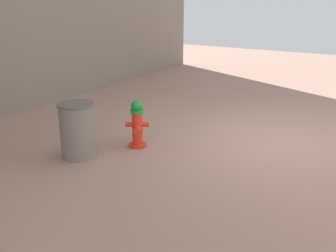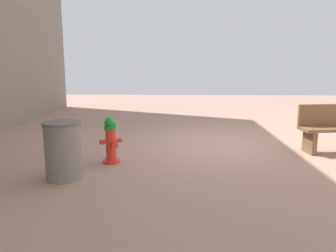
% 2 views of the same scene
% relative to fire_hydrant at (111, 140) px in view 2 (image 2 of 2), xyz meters
% --- Properties ---
extents(ground_plane, '(23.40, 23.40, 0.00)m').
position_rel_fire_hydrant_xyz_m(ground_plane, '(-2.07, -1.46, -0.41)').
color(ground_plane, '#9E7A6B').
extents(fire_hydrant, '(0.38, 0.37, 0.83)m').
position_rel_fire_hydrant_xyz_m(fire_hydrant, '(0.00, 0.00, 0.00)').
color(fire_hydrant, red).
rests_on(fire_hydrant, ground_plane).
extents(trash_bin, '(0.57, 0.57, 0.89)m').
position_rel_fire_hydrant_xyz_m(trash_bin, '(0.56, 0.85, 0.03)').
color(trash_bin, slate).
rests_on(trash_bin, ground_plane).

